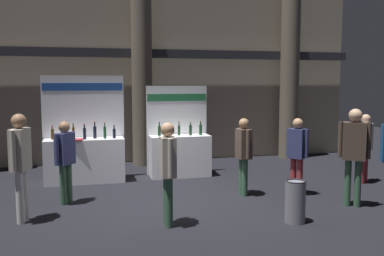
{
  "coord_description": "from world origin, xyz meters",
  "views": [
    {
      "loc": [
        -1.54,
        -7.91,
        2.33
      ],
      "look_at": [
        0.71,
        1.01,
        1.33
      ],
      "focal_mm": 39.6,
      "sensor_mm": 36.0,
      "label": 1
    }
  ],
  "objects_px": {
    "trash_bin": "(295,201)",
    "visitor_3": "(168,166)",
    "exhibitor_booth_1": "(179,152)",
    "visitor_6": "(365,142)",
    "visitor_2": "(65,156)",
    "visitor_4": "(20,158)",
    "visitor_5": "(354,147)",
    "visitor_1": "(244,150)",
    "visitor_7": "(297,150)",
    "exhibitor_booth_0": "(85,155)"
  },
  "relations": [
    {
      "from": "visitor_5",
      "to": "visitor_6",
      "type": "height_order",
      "value": "visitor_5"
    },
    {
      "from": "exhibitor_booth_0",
      "to": "visitor_6",
      "type": "distance_m",
      "value": 6.5
    },
    {
      "from": "visitor_5",
      "to": "visitor_1",
      "type": "bearing_deg",
      "value": 179.22
    },
    {
      "from": "visitor_6",
      "to": "visitor_3",
      "type": "bearing_deg",
      "value": 167.51
    },
    {
      "from": "exhibitor_booth_1",
      "to": "visitor_2",
      "type": "height_order",
      "value": "exhibitor_booth_1"
    },
    {
      "from": "exhibitor_booth_0",
      "to": "visitor_6",
      "type": "relative_size",
      "value": 1.56
    },
    {
      "from": "exhibitor_booth_1",
      "to": "visitor_1",
      "type": "relative_size",
      "value": 1.4
    },
    {
      "from": "exhibitor_booth_1",
      "to": "visitor_3",
      "type": "bearing_deg",
      "value": -105.33
    },
    {
      "from": "visitor_3",
      "to": "visitor_4",
      "type": "xyz_separation_m",
      "value": [
        -2.32,
        0.78,
        0.1
      ]
    },
    {
      "from": "visitor_5",
      "to": "visitor_7",
      "type": "relative_size",
      "value": 1.15
    },
    {
      "from": "visitor_2",
      "to": "visitor_4",
      "type": "xyz_separation_m",
      "value": [
        -0.66,
        -0.94,
        0.16
      ]
    },
    {
      "from": "visitor_3",
      "to": "exhibitor_booth_0",
      "type": "bearing_deg",
      "value": 19.95
    },
    {
      "from": "trash_bin",
      "to": "visitor_5",
      "type": "distance_m",
      "value": 1.76
    },
    {
      "from": "visitor_2",
      "to": "visitor_7",
      "type": "xyz_separation_m",
      "value": [
        4.6,
        -0.49,
        0.0
      ]
    },
    {
      "from": "visitor_1",
      "to": "visitor_3",
      "type": "distance_m",
      "value": 2.38
    },
    {
      "from": "visitor_1",
      "to": "visitor_5",
      "type": "xyz_separation_m",
      "value": [
        1.7,
        -1.25,
        0.18
      ]
    },
    {
      "from": "trash_bin",
      "to": "visitor_6",
      "type": "distance_m",
      "value": 3.64
    },
    {
      "from": "visitor_4",
      "to": "visitor_7",
      "type": "relative_size",
      "value": 1.14
    },
    {
      "from": "visitor_6",
      "to": "exhibitor_booth_0",
      "type": "bearing_deg",
      "value": 132.38
    },
    {
      "from": "visitor_1",
      "to": "visitor_7",
      "type": "bearing_deg",
      "value": 74.6
    },
    {
      "from": "visitor_3",
      "to": "visitor_4",
      "type": "height_order",
      "value": "visitor_4"
    },
    {
      "from": "visitor_6",
      "to": "visitor_7",
      "type": "relative_size",
      "value": 1.0
    },
    {
      "from": "visitor_6",
      "to": "exhibitor_booth_1",
      "type": "bearing_deg",
      "value": 123.53
    },
    {
      "from": "visitor_5",
      "to": "visitor_3",
      "type": "bearing_deg",
      "value": -140.94
    },
    {
      "from": "visitor_5",
      "to": "visitor_2",
      "type": "bearing_deg",
      "value": -160.59
    },
    {
      "from": "visitor_3",
      "to": "visitor_5",
      "type": "relative_size",
      "value": 0.92
    },
    {
      "from": "visitor_2",
      "to": "exhibitor_booth_0",
      "type": "bearing_deg",
      "value": 25.38
    },
    {
      "from": "visitor_2",
      "to": "visitor_3",
      "type": "height_order",
      "value": "visitor_3"
    },
    {
      "from": "visitor_2",
      "to": "visitor_3",
      "type": "bearing_deg",
      "value": -99.52
    },
    {
      "from": "visitor_3",
      "to": "visitor_5",
      "type": "xyz_separation_m",
      "value": [
        3.57,
        0.23,
        0.13
      ]
    },
    {
      "from": "exhibitor_booth_0",
      "to": "visitor_3",
      "type": "bearing_deg",
      "value": -69.55
    },
    {
      "from": "visitor_4",
      "to": "visitor_5",
      "type": "distance_m",
      "value": 5.91
    },
    {
      "from": "visitor_1",
      "to": "visitor_2",
      "type": "height_order",
      "value": "visitor_1"
    },
    {
      "from": "visitor_2",
      "to": "visitor_6",
      "type": "distance_m",
      "value": 6.62
    },
    {
      "from": "exhibitor_booth_0",
      "to": "trash_bin",
      "type": "relative_size",
      "value": 3.48
    },
    {
      "from": "visitor_2",
      "to": "visitor_6",
      "type": "relative_size",
      "value": 1.0
    },
    {
      "from": "visitor_1",
      "to": "visitor_6",
      "type": "relative_size",
      "value": 1.0
    },
    {
      "from": "visitor_1",
      "to": "visitor_7",
      "type": "height_order",
      "value": "visitor_1"
    },
    {
      "from": "visitor_3",
      "to": "visitor_5",
      "type": "height_order",
      "value": "visitor_5"
    },
    {
      "from": "trash_bin",
      "to": "visitor_2",
      "type": "relative_size",
      "value": 0.45
    },
    {
      "from": "exhibitor_booth_1",
      "to": "visitor_7",
      "type": "xyz_separation_m",
      "value": [
        1.96,
        -2.34,
        0.34
      ]
    },
    {
      "from": "visitor_4",
      "to": "visitor_6",
      "type": "relative_size",
      "value": 1.14
    },
    {
      "from": "exhibitor_booth_0",
      "to": "trash_bin",
      "type": "bearing_deg",
      "value": -48.58
    },
    {
      "from": "visitor_2",
      "to": "trash_bin",
      "type": "bearing_deg",
      "value": -82.28
    },
    {
      "from": "trash_bin",
      "to": "visitor_6",
      "type": "relative_size",
      "value": 0.45
    },
    {
      "from": "exhibitor_booth_1",
      "to": "trash_bin",
      "type": "height_order",
      "value": "exhibitor_booth_1"
    },
    {
      "from": "exhibitor_booth_0",
      "to": "trash_bin",
      "type": "distance_m",
      "value": 5.13
    },
    {
      "from": "trash_bin",
      "to": "visitor_3",
      "type": "relative_size",
      "value": 0.42
    },
    {
      "from": "trash_bin",
      "to": "visitor_1",
      "type": "distance_m",
      "value": 1.92
    },
    {
      "from": "exhibitor_booth_0",
      "to": "visitor_2",
      "type": "bearing_deg",
      "value": -101.25
    }
  ]
}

